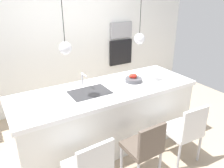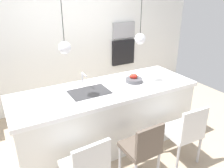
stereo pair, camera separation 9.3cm
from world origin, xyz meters
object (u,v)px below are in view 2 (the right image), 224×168
(chair_far, at_px, (184,131))
(microwave, at_px, (123,30))
(fruit_bowl, at_px, (134,79))
(chair_near, at_px, (86,168))
(oven, at_px, (123,52))
(chair_middle, at_px, (142,147))

(chair_far, bearing_deg, microwave, 77.70)
(fruit_bowl, distance_m, chair_far, 1.06)
(chair_near, bearing_deg, oven, 51.42)
(oven, distance_m, chair_far, 2.58)
(fruit_bowl, height_order, chair_far, fruit_bowl)
(microwave, distance_m, chair_far, 2.72)
(chair_near, bearing_deg, chair_middle, 0.77)
(microwave, relative_size, chair_near, 0.60)
(fruit_bowl, distance_m, chair_near, 1.60)
(chair_far, bearing_deg, chair_near, -179.98)
(fruit_bowl, height_order, chair_near, fruit_bowl)
(fruit_bowl, bearing_deg, chair_middle, -117.29)
(microwave, distance_m, chair_middle, 2.93)
(chair_middle, relative_size, chair_far, 0.95)
(chair_near, relative_size, chair_far, 1.01)
(oven, height_order, chair_near, oven)
(oven, bearing_deg, microwave, 0.00)
(fruit_bowl, xyz_separation_m, chair_near, (-1.21, -0.92, -0.48))
(microwave, height_order, oven, microwave)
(microwave, distance_m, oven, 0.50)
(chair_near, height_order, chair_far, chair_near)
(oven, xyz_separation_m, chair_middle, (-1.23, -2.47, -0.47))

